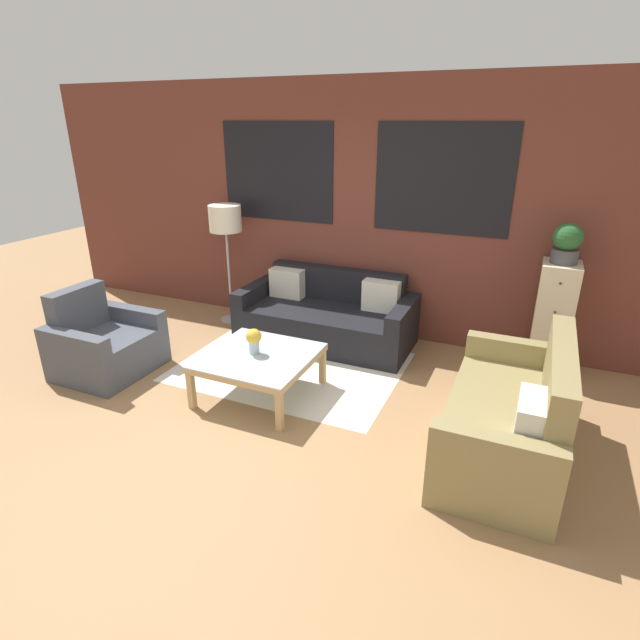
{
  "coord_description": "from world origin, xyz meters",
  "views": [
    {
      "loc": [
        1.92,
        -2.88,
        2.37
      ],
      "look_at": [
        0.1,
        1.24,
        0.55
      ],
      "focal_mm": 28.0,
      "sensor_mm": 36.0,
      "label": 1
    }
  ],
  "objects": [
    {
      "name": "coffee_table",
      "position": [
        -0.2,
        0.57,
        0.35
      ],
      "size": [
        0.95,
        0.95,
        0.41
      ],
      "color": "silver",
      "rests_on": "ground_plane"
    },
    {
      "name": "floor_lamp",
      "position": [
        -1.47,
        2.04,
        1.23
      ],
      "size": [
        0.38,
        0.38,
        1.44
      ],
      "color": "#B2B2B7",
      "rests_on": "ground_plane"
    },
    {
      "name": "wall_back_brick",
      "position": [
        0.0,
        2.44,
        1.41
      ],
      "size": [
        8.4,
        0.09,
        2.8
      ],
      "color": "brown",
      "rests_on": "ground_plane"
    },
    {
      "name": "flower_vase",
      "position": [
        -0.25,
        0.58,
        0.55
      ],
      "size": [
        0.14,
        0.14,
        0.24
      ],
      "color": "#ADBCC6",
      "rests_on": "coffee_table"
    },
    {
      "name": "settee_vintage",
      "position": [
        1.94,
        0.56,
        0.31
      ],
      "size": [
        0.8,
        1.66,
        0.92
      ],
      "color": "olive",
      "rests_on": "ground_plane"
    },
    {
      "name": "drawer_cabinet",
      "position": [
        2.18,
        2.16,
        0.56
      ],
      "size": [
        0.34,
        0.42,
        1.12
      ],
      "color": "beige",
      "rests_on": "ground_plane"
    },
    {
      "name": "potted_plant",
      "position": [
        2.18,
        2.16,
        1.31
      ],
      "size": [
        0.26,
        0.26,
        0.38
      ],
      "color": "#47474C",
      "rests_on": "drawer_cabinet"
    },
    {
      "name": "rug",
      "position": [
        -0.2,
        1.19,
        0.0
      ],
      "size": [
        2.2,
        1.63,
        0.0
      ],
      "color": "silver",
      "rests_on": "ground_plane"
    },
    {
      "name": "couch_dark",
      "position": [
        -0.13,
        1.95,
        0.28
      ],
      "size": [
        1.94,
        0.88,
        0.78
      ],
      "color": "black",
      "rests_on": "ground_plane"
    },
    {
      "name": "armchair_corner",
      "position": [
        -1.86,
        0.37,
        0.28
      ],
      "size": [
        0.8,
        0.89,
        0.84
      ],
      "color": "#474C56",
      "rests_on": "ground_plane"
    },
    {
      "name": "ground_plane",
      "position": [
        0.0,
        0.0,
        0.0
      ],
      "size": [
        16.0,
        16.0,
        0.0
      ],
      "primitive_type": "plane",
      "color": "#9E754C"
    }
  ]
}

